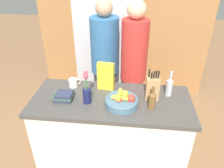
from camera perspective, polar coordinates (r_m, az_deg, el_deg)
ground_plane at (r=2.69m, az=-0.20°, el=-20.47°), size 14.00×14.00×0.00m
kitchen_island at (r=2.34m, az=-0.22°, el=-13.32°), size 1.50×0.64×0.92m
back_wall_wood at (r=3.53m, az=3.12°, el=17.64°), size 2.70×0.12×2.60m
refrigerator at (r=3.30m, az=-1.34°, el=10.94°), size 0.82×0.62×1.96m
fruit_bowl at (r=1.96m, az=2.54°, el=-4.34°), size 0.30×0.30×0.11m
knife_block at (r=2.05m, az=10.54°, el=-0.98°), size 0.12×0.10×0.29m
flower_vase at (r=1.96m, az=-6.62°, el=-1.99°), size 0.08×0.08×0.33m
cereal_box at (r=2.14m, az=-1.62°, el=2.01°), size 0.17×0.08×0.28m
coffee_mug at (r=2.26m, az=-10.02°, el=0.33°), size 0.12×0.09×0.08m
book_stack at (r=2.08m, az=-12.49°, el=-3.08°), size 0.18×0.15×0.07m
bottle_oil at (r=2.13m, az=14.74°, el=-0.53°), size 0.06×0.06×0.25m
bottle_vinegar at (r=1.92m, az=10.45°, el=-4.10°), size 0.06×0.06×0.22m
person_at_sink at (r=2.75m, az=-1.85°, el=6.05°), size 0.34×0.34×1.69m
person_in_blue at (r=2.54m, az=5.64°, el=4.58°), size 0.30×0.30×1.72m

